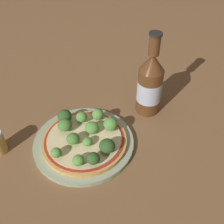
# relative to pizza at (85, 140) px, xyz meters

# --- Properties ---
(ground_plane) EXTENTS (3.00, 3.00, 0.00)m
(ground_plane) POSITION_rel_pizza_xyz_m (-0.02, 0.02, -0.02)
(ground_plane) COLOR brown
(plate) EXTENTS (0.24, 0.24, 0.01)m
(plate) POSITION_rel_pizza_xyz_m (-0.00, 0.00, -0.01)
(plate) COLOR #93A384
(plate) RESTS_ON ground_plane
(pizza) EXTENTS (0.20, 0.20, 0.01)m
(pizza) POSITION_rel_pizza_xyz_m (0.00, 0.00, 0.00)
(pizza) COLOR tan
(pizza) RESTS_ON plate
(broccoli_floret_0) EXTENTS (0.04, 0.04, 0.03)m
(broccoli_floret_0) POSITION_rel_pizza_xyz_m (0.06, -0.03, 0.02)
(broccoli_floret_0) COLOR #6B8E51
(broccoli_floret_0) RESTS_ON pizza
(broccoli_floret_1) EXTENTS (0.03, 0.03, 0.03)m
(broccoli_floret_1) POSITION_rel_pizza_xyz_m (-0.05, 0.01, 0.03)
(broccoli_floret_1) COLOR #6B8E51
(broccoli_floret_1) RESTS_ON pizza
(broccoli_floret_2) EXTENTS (0.03, 0.03, 0.03)m
(broccoli_floret_2) POSITION_rel_pizza_xyz_m (0.06, 0.04, 0.02)
(broccoli_floret_2) COLOR #6B8E51
(broccoli_floret_2) RESTS_ON pizza
(broccoli_floret_3) EXTENTS (0.03, 0.03, 0.03)m
(broccoli_floret_3) POSITION_rel_pizza_xyz_m (-0.02, 0.05, 0.02)
(broccoli_floret_3) COLOR #6B8E51
(broccoli_floret_3) RESTS_ON pizza
(broccoli_floret_4) EXTENTS (0.03, 0.03, 0.02)m
(broccoli_floret_4) POSITION_rel_pizza_xyz_m (0.01, -0.07, 0.02)
(broccoli_floret_4) COLOR #6B8E51
(broccoli_floret_4) RESTS_ON pizza
(broccoli_floret_5) EXTENTS (0.03, 0.03, 0.03)m
(broccoli_floret_5) POSITION_rel_pizza_xyz_m (-0.02, -0.02, 0.02)
(broccoli_floret_5) COLOR #6B8E51
(broccoli_floret_5) RESTS_ON pizza
(broccoli_floret_6) EXTENTS (0.03, 0.03, 0.03)m
(broccoli_floret_6) POSITION_rel_pizza_xyz_m (0.01, 0.02, 0.02)
(broccoli_floret_6) COLOR #6B8E51
(broccoli_floret_6) RESTS_ON pizza
(broccoli_floret_7) EXTENTS (0.03, 0.03, 0.03)m
(broccoli_floret_7) POSITION_rel_pizza_xyz_m (-0.06, 0.05, 0.02)
(broccoli_floret_7) COLOR #6B8E51
(broccoli_floret_7) RESTS_ON pizza
(broccoli_floret_8) EXTENTS (0.03, 0.03, 0.03)m
(broccoli_floret_8) POSITION_rel_pizza_xyz_m (0.04, -0.07, 0.02)
(broccoli_floret_8) COLOR #6B8E51
(broccoli_floret_8) RESTS_ON pizza
(broccoli_floret_9) EXTENTS (0.02, 0.02, 0.03)m
(broccoli_floret_9) POSITION_rel_pizza_xyz_m (-0.04, -0.07, 0.02)
(broccoli_floret_9) COLOR #6B8E51
(broccoli_floret_9) RESTS_ON pizza
(broccoli_floret_10) EXTENTS (0.02, 0.02, 0.02)m
(broccoli_floret_10) POSITION_rel_pizza_xyz_m (0.01, -0.02, 0.02)
(broccoli_floret_10) COLOR #6B8E51
(broccoli_floret_10) RESTS_ON pizza
(broccoli_floret_11) EXTENTS (0.03, 0.03, 0.03)m
(broccoli_floret_11) POSITION_rel_pizza_xyz_m (0.02, 0.07, 0.02)
(broccoli_floret_11) COLOR #6B8E51
(broccoli_floret_11) RESTS_ON pizza
(beer_bottle) EXTENTS (0.07, 0.07, 0.23)m
(beer_bottle) POSITION_rel_pizza_xyz_m (0.13, 0.16, 0.07)
(beer_bottle) COLOR #563319
(beer_bottle) RESTS_ON ground_plane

